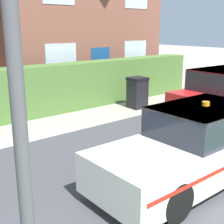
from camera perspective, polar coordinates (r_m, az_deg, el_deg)
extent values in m
cube|color=#424247|center=(6.54, -3.13, -11.39)|extent=(28.00, 5.24, 0.01)
cube|color=#4C7233|center=(10.98, -12.88, 3.85)|extent=(14.37, 0.87, 1.69)
cylinder|color=black|center=(5.90, 0.97, -10.75)|extent=(0.67, 0.21, 0.67)
cylinder|color=black|center=(5.06, 11.51, -15.84)|extent=(0.67, 0.21, 0.67)
cylinder|color=black|center=(7.84, 16.62, -4.73)|extent=(0.67, 0.21, 0.67)
cube|color=silver|center=(6.33, 14.78, -7.39)|extent=(4.46, 1.62, 0.71)
cube|color=#232833|center=(6.33, 16.56, -1.39)|extent=(2.05, 1.44, 0.57)
cube|color=silver|center=(6.26, 16.74, 0.93)|extent=(2.05, 1.44, 0.04)
cube|color=red|center=(6.77, 9.39, -5.10)|extent=(4.22, 0.05, 0.07)
cylinder|color=orange|center=(6.24, 16.78, 1.47)|extent=(0.15, 0.15, 0.08)
cylinder|color=black|center=(10.29, 19.72, -0.31)|extent=(0.66, 0.23, 0.66)
cylinder|color=black|center=(11.20, 13.00, 1.40)|extent=(0.66, 0.23, 0.66)
cube|color=brown|center=(16.43, -8.80, 15.23)|extent=(7.45, 6.16, 5.99)
cube|color=navy|center=(13.97, -2.08, 7.42)|extent=(1.00, 0.02, 2.10)
cube|color=silver|center=(12.79, -9.23, 9.36)|extent=(1.40, 0.02, 1.30)
cube|color=silver|center=(15.28, 4.30, 10.43)|extent=(1.40, 0.02, 1.30)
cube|color=black|center=(11.72, 4.64, 3.30)|extent=(0.62, 0.62, 1.06)
cube|color=black|center=(11.62, 4.70, 6.09)|extent=(0.65, 0.65, 0.10)
cylinder|color=#4C4C51|center=(2.04, -17.23, 6.74)|extent=(0.10, 0.10, 5.30)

